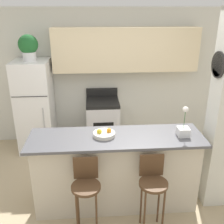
% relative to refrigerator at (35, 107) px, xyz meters
% --- Properties ---
extents(ground_plane, '(14.00, 14.00, 0.00)m').
position_rel_refrigerator_xyz_m(ground_plane, '(1.34, -1.66, -0.84)').
color(ground_plane, tan).
extents(wall_back, '(5.60, 0.38, 2.55)m').
position_rel_refrigerator_xyz_m(wall_back, '(1.48, 0.31, 0.67)').
color(wall_back, silver).
rests_on(wall_back, ground_plane).
extents(counter_bar, '(2.20, 0.65, 1.02)m').
position_rel_refrigerator_xyz_m(counter_bar, '(1.34, -1.66, -0.33)').
color(counter_bar, beige).
rests_on(counter_bar, ground_plane).
extents(refrigerator, '(0.62, 0.69, 1.69)m').
position_rel_refrigerator_xyz_m(refrigerator, '(0.00, 0.00, 0.00)').
color(refrigerator, white).
rests_on(refrigerator, ground_plane).
extents(stove_range, '(0.61, 0.62, 1.07)m').
position_rel_refrigerator_xyz_m(stove_range, '(1.24, 0.04, -0.38)').
color(stove_range, silver).
rests_on(stove_range, ground_plane).
extents(bar_stool_left, '(0.33, 0.33, 0.96)m').
position_rel_refrigerator_xyz_m(bar_stool_left, '(0.96, -2.13, -0.21)').
color(bar_stool_left, '#4C331E').
rests_on(bar_stool_left, ground_plane).
extents(bar_stool_right, '(0.33, 0.33, 0.96)m').
position_rel_refrigerator_xyz_m(bar_stool_right, '(1.72, -2.13, -0.21)').
color(bar_stool_right, '#4C331E').
rests_on(bar_stool_right, ground_plane).
extents(potted_plant_on_fridge, '(0.33, 0.33, 0.44)m').
position_rel_refrigerator_xyz_m(potted_plant_on_fridge, '(-0.00, 0.00, 1.08)').
color(potted_plant_on_fridge, silver).
rests_on(potted_plant_on_fridge, refrigerator).
extents(orchid_vase, '(0.14, 0.14, 0.39)m').
position_rel_refrigerator_xyz_m(orchid_vase, '(2.18, -1.70, 0.28)').
color(orchid_vase, white).
rests_on(orchid_vase, counter_bar).
extents(fruit_bowl, '(0.28, 0.28, 0.10)m').
position_rel_refrigerator_xyz_m(fruit_bowl, '(1.19, -1.63, 0.21)').
color(fruit_bowl, silver).
rests_on(fruit_bowl, counter_bar).
extents(trash_bin, '(0.28, 0.28, 0.38)m').
position_rel_refrigerator_xyz_m(trash_bin, '(0.53, -0.23, -0.65)').
color(trash_bin, black).
rests_on(trash_bin, ground_plane).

